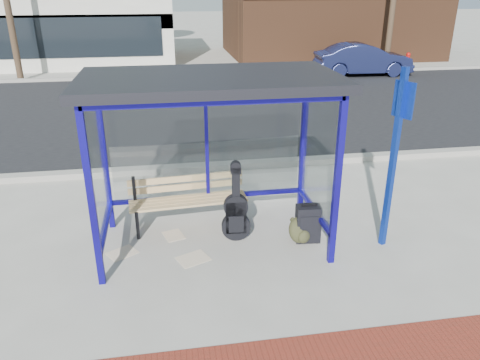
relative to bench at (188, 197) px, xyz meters
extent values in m
plane|color=#B2ADA0|center=(0.32, -0.61, -0.47)|extent=(120.00, 120.00, 0.00)
cube|color=gray|center=(0.32, 2.29, -0.41)|extent=(60.00, 0.25, 0.12)
cube|color=black|center=(0.32, 7.39, -0.47)|extent=(60.00, 10.00, 0.00)
cube|color=gray|center=(0.32, 12.49, -0.41)|extent=(60.00, 0.25, 0.12)
cube|color=#B2ADA0|center=(0.32, 14.39, -0.47)|extent=(60.00, 4.00, 0.01)
cube|color=#130C88|center=(-1.18, -1.36, 0.68)|extent=(0.08, 0.08, 2.30)
cube|color=#130C88|center=(1.82, -1.36, 0.68)|extent=(0.08, 0.08, 2.30)
cube|color=#130C88|center=(-1.18, 0.14, 0.68)|extent=(0.08, 0.08, 2.30)
cube|color=#130C88|center=(1.82, 0.14, 0.68)|extent=(0.08, 0.08, 2.30)
cube|color=#130C88|center=(0.32, 0.14, 1.79)|extent=(3.00, 0.08, 0.08)
cube|color=#130C88|center=(0.32, -1.36, 1.79)|extent=(3.00, 0.08, 0.08)
cube|color=#130C88|center=(-1.18, -0.61, 1.79)|extent=(0.08, 1.50, 0.08)
cube|color=#130C88|center=(1.82, -0.61, 1.79)|extent=(0.08, 1.50, 0.08)
cube|color=#130C88|center=(0.32, 0.14, -0.07)|extent=(3.00, 0.08, 0.06)
cube|color=#130C88|center=(-1.18, -0.61, -0.07)|extent=(0.08, 1.50, 0.06)
cube|color=#130C88|center=(1.82, -0.61, -0.07)|extent=(0.08, 1.50, 0.06)
cube|color=#130C88|center=(0.32, 0.14, 0.88)|extent=(0.05, 0.05, 1.90)
cube|color=silver|center=(0.32, 0.14, 0.84)|extent=(2.84, 0.01, 1.82)
cube|color=silver|center=(-1.18, -0.61, 0.84)|extent=(0.02, 1.34, 1.82)
cube|color=silver|center=(1.82, -0.61, 0.84)|extent=(0.02, 1.34, 1.82)
cube|color=black|center=(0.32, -0.61, 1.89)|extent=(3.30, 1.80, 0.12)
cylinder|color=#4C3826|center=(-2.68, 21.39, 2.03)|extent=(0.36, 0.36, 5.00)
cylinder|color=#4C3826|center=(12.82, 21.39, 2.03)|extent=(0.36, 0.36, 5.00)
cube|color=black|center=(-0.77, -0.31, -0.25)|extent=(0.05, 0.05, 0.44)
cube|color=black|center=(-0.79, 0.07, -0.06)|extent=(0.05, 0.05, 0.84)
cube|color=black|center=(-0.78, -0.12, -0.25)|extent=(0.08, 0.40, 0.05)
cube|color=black|center=(0.80, -0.19, -0.25)|extent=(0.05, 0.05, 0.44)
cube|color=black|center=(0.77, 0.19, -0.06)|extent=(0.05, 0.05, 0.84)
cube|color=black|center=(0.79, 0.00, -0.25)|extent=(0.08, 0.40, 0.05)
cube|color=#D2B379|center=(0.02, -0.22, -0.03)|extent=(1.77, 0.22, 0.03)
cube|color=#D2B379|center=(0.01, -0.11, -0.03)|extent=(1.77, 0.22, 0.03)
cube|color=#D2B379|center=(0.00, -0.01, -0.03)|extent=(1.77, 0.22, 0.03)
cube|color=#D2B379|center=(-0.01, 0.10, -0.03)|extent=(1.77, 0.22, 0.03)
cube|color=#D2B379|center=(-0.01, 0.14, 0.12)|extent=(1.77, 0.16, 0.10)
cube|color=#D2B379|center=(-0.01, 0.14, 0.25)|extent=(1.77, 0.16, 0.10)
cylinder|color=black|center=(0.65, -0.55, -0.26)|extent=(0.43, 0.16, 0.42)
cylinder|color=black|center=(0.65, -0.55, 0.07)|extent=(0.36, 0.15, 0.35)
cube|color=black|center=(0.65, -0.55, -0.10)|extent=(0.31, 0.15, 0.50)
cube|color=black|center=(0.65, -0.55, 0.40)|extent=(0.12, 0.11, 0.50)
cube|color=black|center=(0.65, -0.55, 0.62)|extent=(0.16, 0.11, 0.10)
cube|color=black|center=(1.67, -0.77, -0.19)|extent=(0.37, 0.25, 0.55)
cylinder|color=black|center=(1.54, -0.76, -0.45)|extent=(0.07, 0.20, 0.05)
cylinder|color=black|center=(1.80, -0.79, -0.45)|extent=(0.07, 0.20, 0.05)
cube|color=black|center=(1.67, -0.77, 0.12)|extent=(0.22, 0.06, 0.04)
cube|color=black|center=(1.66, -0.89, -0.17)|extent=(0.28, 0.04, 0.30)
ellipsoid|color=#2E2F1A|center=(1.54, -0.78, -0.28)|extent=(0.39, 0.34, 0.39)
ellipsoid|color=#2E2F1A|center=(1.59, -0.89, -0.33)|extent=(0.22, 0.19, 0.20)
cube|color=#2E2F1A|center=(1.54, -0.76, -0.10)|extent=(0.12, 0.08, 0.03)
cube|color=#0E2C9C|center=(2.72, -1.03, 0.79)|extent=(0.10, 0.10, 2.53)
cube|color=#0E2C9C|center=(2.77, -1.01, 1.63)|extent=(0.15, 0.30, 0.47)
cube|color=white|center=(-0.98, -0.69, -0.47)|extent=(0.48, 0.46, 0.01)
cube|color=white|center=(-0.01, -1.00, -0.47)|extent=(0.51, 0.46, 0.01)
cube|color=white|center=(-0.25, -0.30, -0.47)|extent=(0.36, 0.40, 0.01)
imported|color=#181E45|center=(7.79, 11.75, 0.16)|extent=(3.90, 1.51, 1.27)
cylinder|color=#B5110C|center=(10.55, 13.22, -0.21)|extent=(0.18, 0.18, 0.53)
sphere|color=#B5110C|center=(10.55, 13.22, 0.09)|extent=(0.20, 0.20, 0.20)
cylinder|color=#B5110C|center=(10.55, 13.22, -0.12)|extent=(0.29, 0.11, 0.09)
camera|label=1|loc=(-0.27, -6.50, 3.01)|focal=35.00mm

